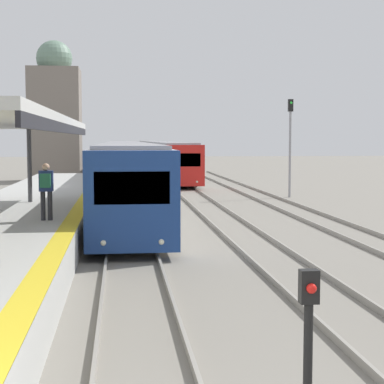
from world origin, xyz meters
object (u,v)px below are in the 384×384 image
at_px(train_near, 125,165).
at_px(signal_mast_far, 290,137).
at_px(person_on_platform, 46,187).
at_px(train_far, 158,154).
at_px(signal_post_near, 308,341).

relative_size(train_near, signal_mast_far, 8.12).
distance_m(person_on_platform, signal_mast_far, 21.03).
bearing_deg(train_far, signal_post_near, -92.01).
bearing_deg(train_near, train_far, 82.80).
bearing_deg(signal_post_near, train_far, 87.99).
distance_m(person_on_platform, train_far, 52.88).
distance_m(train_far, signal_mast_far, 35.69).
xyz_separation_m(train_far, signal_post_near, (-2.27, -64.88, -0.50)).
xyz_separation_m(person_on_platform, signal_mast_far, (11.91, 17.27, 1.51)).
distance_m(person_on_platform, signal_post_near, 13.08).
bearing_deg(train_far, train_near, -97.20).
xyz_separation_m(person_on_platform, train_far, (6.39, 52.49, -0.27)).
relative_size(person_on_platform, train_near, 0.04).
relative_size(train_far, signal_post_near, 29.73).
distance_m(person_on_platform, train_near, 21.53).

